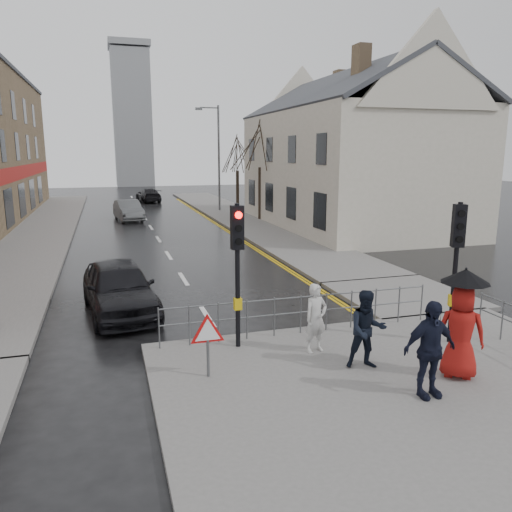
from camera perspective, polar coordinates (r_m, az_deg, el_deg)
ground at (r=11.89m, az=-2.76°, el=-11.32°), size 120.00×120.00×0.00m
near_pavement at (r=10.16m, az=19.85°, el=-15.84°), size 10.00×9.00×0.14m
left_pavement at (r=34.15m, az=-23.16°, el=3.14°), size 4.00×44.00×0.14m
right_pavement at (r=37.05m, az=-2.39°, el=4.69°), size 4.00×40.00×0.14m
pavement_bridge_right at (r=17.02m, az=16.43°, el=-4.35°), size 4.00×4.20×0.14m
building_right_cream at (r=32.13m, az=10.52°, el=11.84°), size 9.00×16.40×10.10m
church_tower at (r=72.86m, az=-13.96°, el=14.91°), size 5.00×5.00×18.00m
traffic_signal_near_left at (r=11.39m, az=-2.14°, el=0.62°), size 0.28×0.27×3.40m
traffic_signal_near_right at (r=12.58m, az=21.97°, el=0.83°), size 0.34×0.33×3.40m
guard_railing_front at (r=12.70m, az=5.15°, el=-5.69°), size 7.14×0.04×1.00m
warning_sign at (r=10.25m, az=-5.55°, el=-8.97°), size 0.80×0.07×1.35m
street_lamp at (r=39.53m, az=-4.53°, el=11.85°), size 1.83×0.25×8.00m
tree_near at (r=34.15m, az=0.48°, el=12.62°), size 2.40×2.40×6.58m
tree_far at (r=41.98m, az=-2.15°, el=11.49°), size 2.40×2.40×5.64m
pedestrian_a at (r=11.57m, az=6.86°, el=-7.06°), size 0.66×0.52×1.60m
pedestrian_b at (r=10.90m, az=12.57°, el=-8.22°), size 0.95×0.82×1.70m
pedestrian_with_umbrella at (r=10.93m, az=22.45°, el=-6.94°), size 1.12×1.04×2.27m
pedestrian_d at (r=9.96m, az=19.22°, el=-10.03°), size 1.11×0.48×1.87m
car_parked at (r=15.13m, az=-15.37°, el=-3.50°), size 2.37×4.77×1.56m
car_mid at (r=35.66m, az=-14.38°, el=5.07°), size 2.05×4.40×1.40m
car_far at (r=48.59m, az=-12.19°, el=6.81°), size 2.28×4.56×1.27m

